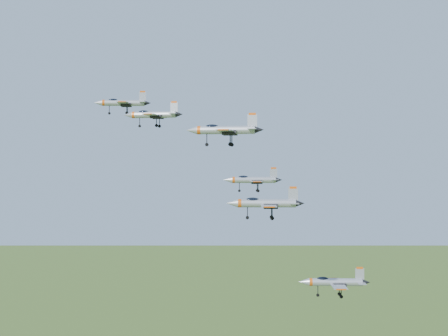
{
  "coord_description": "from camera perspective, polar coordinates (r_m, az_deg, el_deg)",
  "views": [
    {
      "loc": [
        9.7,
        -120.67,
        125.95
      ],
      "look_at": [
        4.55,
        -4.17,
        125.77
      ],
      "focal_mm": 50.0,
      "sensor_mm": 36.0,
      "label": 1
    }
  ],
  "objects": [
    {
      "name": "jet_left_high",
      "position": [
        120.36,
        -6.57,
        4.88
      ],
      "size": [
        11.74,
        9.78,
        3.14
      ],
      "rotation": [
        0.0,
        0.0,
        -0.12
      ],
      "color": "#979BA3"
    },
    {
      "name": "jet_trail",
      "position": [
        123.71,
        9.97,
        -10.22
      ],
      "size": [
        13.78,
        11.31,
        3.7
      ],
      "rotation": [
        0.0,
        0.0,
        0.01
      ],
      "color": "#979BA3"
    },
    {
      "name": "jet_right_high",
      "position": [
        100.71,
        -0.03,
        3.51
      ],
      "size": [
        12.76,
        10.57,
        3.41
      ],
      "rotation": [
        0.0,
        0.0,
        -0.08
      ],
      "color": "#979BA3"
    },
    {
      "name": "jet_right_low",
      "position": [
        104.42,
        3.71,
        -3.22
      ],
      "size": [
        13.11,
        10.76,
        3.52
      ],
      "rotation": [
        0.0,
        0.0,
        0.01
      ],
      "color": "#979BA3"
    },
    {
      "name": "jet_lead",
      "position": [
        135.29,
        -9.34,
        5.91
      ],
      "size": [
        12.18,
        10.13,
        3.26
      ],
      "rotation": [
        0.0,
        0.0,
        0.11
      ],
      "color": "#979BA3"
    },
    {
      "name": "jet_left_low",
      "position": [
        123.59,
        2.59,
        -1.08
      ],
      "size": [
        11.75,
        9.73,
        3.14
      ],
      "rotation": [
        0.0,
        0.0,
        0.08
      ],
      "color": "#979BA3"
    }
  ]
}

